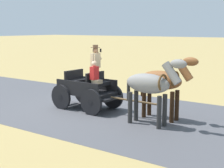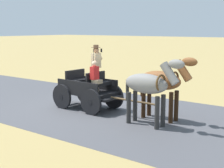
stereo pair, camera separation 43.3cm
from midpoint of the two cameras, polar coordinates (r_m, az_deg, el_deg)
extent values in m
plane|color=tan|center=(13.36, -4.03, -3.93)|extent=(200.00, 200.00, 0.00)
cube|color=#4C4C51|center=(13.36, -4.03, -3.92)|extent=(6.79, 160.00, 0.01)
cube|color=black|center=(12.93, -3.29, -1.39)|extent=(1.28, 2.24, 0.12)
cube|color=black|center=(13.30, -1.65, 0.16)|extent=(0.14, 2.09, 0.44)
cube|color=black|center=(12.47, -5.07, -0.51)|extent=(0.14, 2.09, 0.44)
cube|color=black|center=(12.18, 0.96, -2.55)|extent=(1.09, 0.28, 0.08)
cube|color=black|center=(13.79, -6.97, -1.51)|extent=(0.73, 0.23, 0.06)
cube|color=black|center=(12.47, -1.25, -0.01)|extent=(1.03, 0.40, 0.14)
cube|color=black|center=(12.55, -1.88, 1.07)|extent=(1.02, 0.12, 0.44)
cube|color=black|center=(13.20, -4.90, 0.49)|extent=(1.03, 0.40, 0.14)
cube|color=black|center=(13.29, -5.47, 1.51)|extent=(1.02, 0.12, 0.44)
cylinder|color=black|center=(12.97, 1.17, -2.15)|extent=(0.14, 0.96, 0.96)
cylinder|color=black|center=(12.97, 1.17, -2.15)|extent=(0.13, 0.22, 0.21)
cylinder|color=black|center=(11.99, -2.66, -3.14)|extent=(0.14, 0.96, 0.96)
cylinder|color=black|center=(11.99, -2.66, -3.14)|extent=(0.13, 0.22, 0.21)
cylinder|color=black|center=(13.95, -3.82, -1.33)|extent=(0.14, 0.96, 0.96)
cylinder|color=black|center=(13.95, -3.82, -1.33)|extent=(0.13, 0.22, 0.21)
cylinder|color=black|center=(13.05, -7.71, -2.17)|extent=(0.14, 0.96, 0.96)
cylinder|color=black|center=(13.05, -7.71, -2.17)|extent=(0.13, 0.22, 0.21)
cylinder|color=brown|center=(11.60, 4.77, -2.94)|extent=(0.14, 2.00, 0.07)
cylinder|color=black|center=(12.15, -2.18, 3.06)|extent=(0.02, 0.02, 1.30)
cylinder|color=#998466|center=(12.74, -1.76, 0.78)|extent=(0.22, 0.22, 0.90)
cube|color=tan|center=(12.65, -1.78, 4.05)|extent=(0.35, 0.23, 0.56)
sphere|color=#9E7051|center=(12.61, -1.79, 5.86)|extent=(0.22, 0.22, 0.22)
cylinder|color=#473323|center=(12.61, -1.79, 6.32)|extent=(0.36, 0.36, 0.01)
cylinder|color=#473323|center=(12.60, -1.79, 6.54)|extent=(0.20, 0.20, 0.10)
cylinder|color=tan|center=(12.74, -1.12, 4.91)|extent=(0.26, 0.09, 0.32)
cube|color=black|center=(12.76, -0.87, 5.82)|extent=(0.02, 0.07, 0.14)
cube|color=#998466|center=(12.18, -1.59, 0.42)|extent=(0.29, 0.33, 0.14)
cube|color=red|center=(12.21, -2.02, 1.92)|extent=(0.31, 0.21, 0.48)
sphere|color=beige|center=(12.17, -2.03, 3.55)|extent=(0.20, 0.20, 0.20)
ellipsoid|color=brown|center=(11.41, 9.39, 0.63)|extent=(0.63, 1.58, 0.64)
cylinder|color=black|center=(11.47, 12.09, -3.71)|extent=(0.15, 0.15, 1.05)
cylinder|color=black|center=(11.16, 11.22, -4.06)|extent=(0.15, 0.15, 1.05)
cylinder|color=black|center=(12.00, 7.46, -2.99)|extent=(0.15, 0.15, 1.05)
cylinder|color=black|center=(11.70, 6.51, -3.30)|extent=(0.15, 0.15, 1.05)
cylinder|color=brown|center=(10.96, 13.26, 2.25)|extent=(0.29, 0.66, 0.73)
ellipsoid|color=brown|center=(10.83, 14.36, 3.73)|extent=(0.24, 0.55, 0.28)
cube|color=black|center=(10.96, 13.17, 2.44)|extent=(0.08, 0.50, 0.56)
cylinder|color=black|center=(11.84, 6.25, -0.45)|extent=(0.11, 0.11, 0.70)
torus|color=brown|center=(11.14, 11.82, 0.75)|extent=(0.55, 0.09, 0.55)
ellipsoid|color=gray|center=(10.67, 7.05, 0.06)|extent=(0.62, 1.58, 0.64)
cylinder|color=#272726|center=(10.72, 9.95, -4.58)|extent=(0.15, 0.15, 1.05)
cylinder|color=#272726|center=(10.42, 8.96, -4.97)|extent=(0.15, 0.15, 1.05)
cylinder|color=#272726|center=(11.28, 5.10, -3.76)|extent=(0.15, 0.15, 1.05)
cylinder|color=#272726|center=(10.99, 4.03, -4.11)|extent=(0.15, 0.15, 1.05)
cylinder|color=gray|center=(10.19, 11.11, 1.78)|extent=(0.29, 0.66, 0.73)
ellipsoid|color=gray|center=(10.05, 12.27, 3.37)|extent=(0.24, 0.55, 0.28)
cube|color=#272726|center=(10.20, 11.01, 1.99)|extent=(0.08, 0.50, 0.56)
cylinder|color=#272726|center=(11.13, 3.79, -1.07)|extent=(0.11, 0.11, 0.70)
torus|color=brown|center=(10.38, 9.61, 0.18)|extent=(0.55, 0.09, 0.55)
camera|label=1|loc=(0.22, -88.98, 0.17)|focal=53.00mm
camera|label=2|loc=(0.22, 91.02, -0.17)|focal=53.00mm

